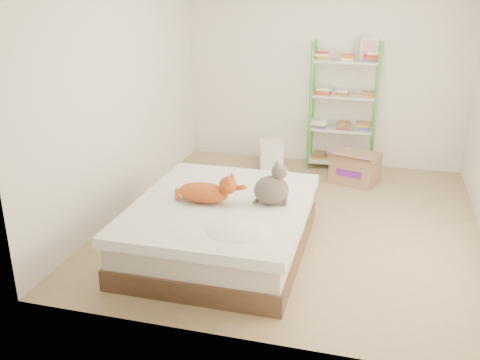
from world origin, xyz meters
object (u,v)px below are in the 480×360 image
(white_bin, at_px, (271,155))
(grey_cat, at_px, (271,184))
(orange_cat, at_px, (203,190))
(shelf_unit, at_px, (344,107))
(bed, at_px, (222,226))
(cardboard_box, at_px, (355,168))

(white_bin, bearing_deg, grey_cat, -78.27)
(orange_cat, xyz_separation_m, shelf_unit, (1.03, 2.75, 0.24))
(bed, bearing_deg, orange_cat, -168.29)
(grey_cat, bearing_deg, orange_cat, 83.69)
(shelf_unit, bearing_deg, grey_cat, -98.95)
(grey_cat, distance_m, cardboard_box, 2.28)
(bed, bearing_deg, grey_cat, 9.83)
(shelf_unit, xyz_separation_m, white_bin, (-0.90, -0.29, -0.66))
(shelf_unit, relative_size, cardboard_box, 2.68)
(shelf_unit, xyz_separation_m, cardboard_box, (0.23, -0.52, -0.66))
(bed, relative_size, shelf_unit, 1.13)
(orange_cat, bearing_deg, white_bin, 89.62)
(grey_cat, bearing_deg, cardboard_box, -33.70)
(orange_cat, distance_m, cardboard_box, 2.60)
(shelf_unit, height_order, cardboard_box, shelf_unit)
(orange_cat, bearing_deg, shelf_unit, 72.07)
(white_bin, bearing_deg, shelf_unit, 17.83)
(bed, bearing_deg, shelf_unit, 72.14)
(bed, height_order, white_bin, bed)
(cardboard_box, relative_size, white_bin, 1.60)
(shelf_unit, bearing_deg, bed, -107.75)
(bed, distance_m, white_bin, 2.43)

